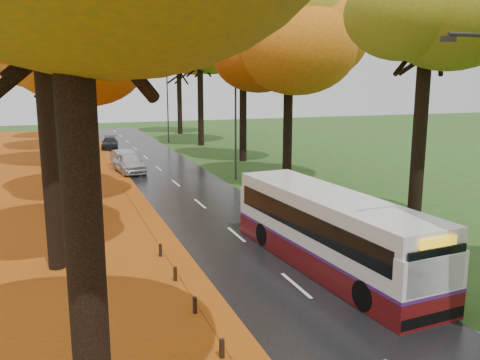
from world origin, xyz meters
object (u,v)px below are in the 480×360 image
streetlamp_mid (232,111)px  car_dark (110,143)px  bus (329,229)px  car_white (129,163)px  streetlamp_far (165,99)px  car_silver (125,159)px

streetlamp_mid → car_dark: 20.40m
bus → car_white: 22.20m
streetlamp_far → car_silver: streetlamp_far is taller
streetlamp_far → bus: (-2.07, -38.80, -3.24)m
streetlamp_mid → car_silver: size_ratio=1.97×
streetlamp_far → car_white: (-6.30, -17.02, -3.94)m
streetlamp_far → car_white: 18.57m
streetlamp_mid → car_dark: streetlamp_mid is taller
streetlamp_far → car_dark: streetlamp_far is taller
streetlamp_mid → streetlamp_far: (0.00, 22.00, 0.00)m
streetlamp_mid → car_dark: size_ratio=2.09×
streetlamp_far → car_silver: bearing=-113.4°
streetlamp_mid → car_white: (-6.30, 4.98, -3.94)m
bus → car_dark: size_ratio=2.74×
streetlamp_far → car_dark: (-6.28, -3.03, -4.12)m
streetlamp_mid → streetlamp_far: bearing=90.0°
car_silver → car_dark: (0.01, 11.55, -0.11)m
car_dark → streetlamp_far: bearing=33.0°
bus → car_dark: 36.03m
car_white → bus: bearing=-86.2°
streetlamp_mid → streetlamp_far: 22.00m
streetlamp_mid → bus: 17.24m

